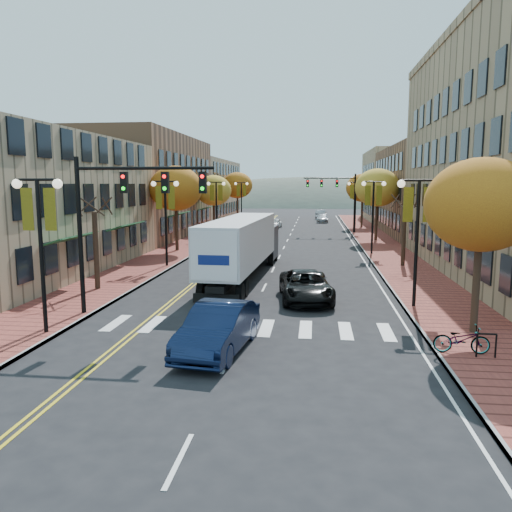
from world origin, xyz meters
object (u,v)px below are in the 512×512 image
(navy_sedan, at_px, (218,328))
(bicycle, at_px, (461,339))
(semi_truck, at_px, (244,243))
(black_suv, at_px, (306,286))

(navy_sedan, relative_size, bicycle, 2.77)
(semi_truck, distance_m, navy_sedan, 13.75)
(navy_sedan, bearing_deg, black_suv, 77.72)
(navy_sedan, height_order, black_suv, navy_sedan)
(bicycle, bearing_deg, semi_truck, 37.39)
(black_suv, xyz_separation_m, bicycle, (5.40, -7.77, -0.11))
(semi_truck, bearing_deg, black_suv, -51.56)
(semi_truck, height_order, navy_sedan, semi_truck)
(semi_truck, xyz_separation_m, black_suv, (3.94, -5.51, -1.47))
(navy_sedan, height_order, bicycle, navy_sedan)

